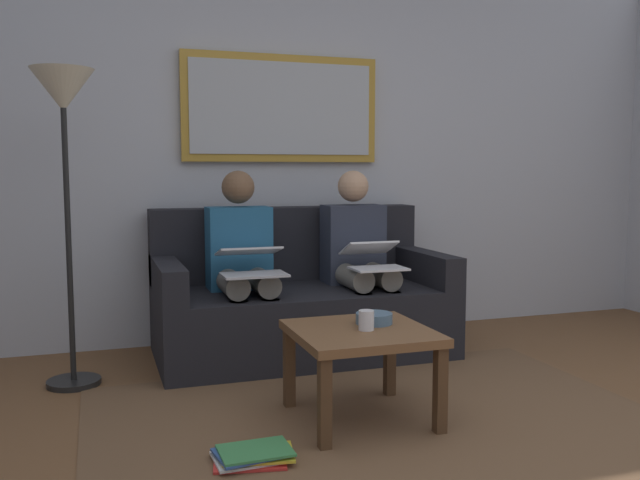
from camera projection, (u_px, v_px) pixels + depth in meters
name	position (u px, v px, depth m)	size (l,w,h in m)	color
wall_rear	(278.00, 147.00, 4.61)	(6.00, 0.12, 2.60)	#B7BCC6
area_rug	(379.00, 420.00, 3.09)	(2.60, 1.80, 0.01)	brown
couch	(299.00, 302.00, 4.26)	(1.77, 0.90, 0.90)	black
framed_mirror	(282.00, 109.00, 4.49)	(1.33, 0.05, 0.70)	#B7892D
coffee_table	(361.00, 342.00, 3.08)	(0.61, 0.61, 0.43)	brown
cup	(366.00, 320.00, 3.04)	(0.07, 0.07, 0.09)	silver
bowl	(374.00, 318.00, 3.17)	(0.17, 0.17, 0.05)	slate
person_left	(359.00, 255.00, 4.28)	(0.38, 0.58, 1.14)	#2D3342
laptop_white	(373.00, 257.00, 4.06)	(0.32, 0.36, 0.16)	white
person_right	(242.00, 260.00, 4.04)	(0.38, 0.58, 1.14)	#235B84
laptop_silver	(251.00, 261.00, 3.81)	(0.36, 0.36, 0.15)	silver
magazine_stack	(253.00, 455.00, 2.66)	(0.35, 0.25, 0.05)	red
standing_lamp	(64.00, 125.00, 3.47)	(0.32, 0.32, 1.66)	black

